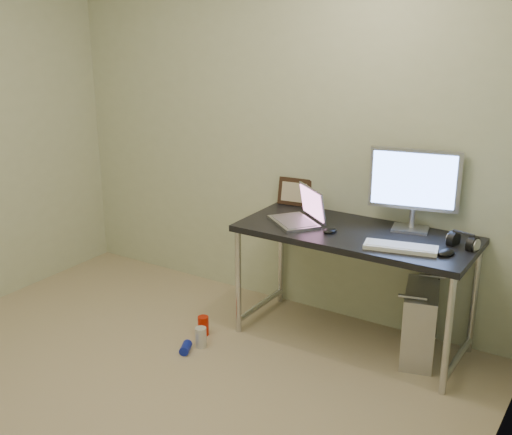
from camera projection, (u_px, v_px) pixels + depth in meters
The scene contains 18 objects.
floor at pixel (110, 418), 3.37m from camera, with size 3.50×3.50×0.00m, color tan.
wall_back at pixel (280, 131), 4.39m from camera, with size 3.50×0.02×2.50m, color beige.
wall_right at pixel (474, 265), 2.09m from camera, with size 0.02×3.50×2.50m, color beige.
desk at pixel (355, 245), 3.95m from camera, with size 1.45×0.63×0.75m.
tower_computer at pixel (420, 323), 3.90m from camera, with size 0.30×0.47×0.48m.
cable_a at pixel (426, 283), 4.05m from camera, with size 0.01×0.01×0.70m, color black.
cable_b at pixel (439, 290), 3.99m from camera, with size 0.01×0.01×0.72m, color black.
can_red at pixel (203, 326), 4.21m from camera, with size 0.07×0.07×0.13m, color red.
can_white at pixel (201, 337), 4.06m from camera, with size 0.07×0.07×0.13m, color silver.
can_blue at pixel (186, 348), 4.01m from camera, with size 0.06×0.06×0.11m, color #1221AE.
laptop at pixel (301, 215), 4.07m from camera, with size 0.42×0.41×0.23m.
monitor at pixel (414, 183), 3.86m from camera, with size 0.54×0.20×0.51m.
keyboard at pixel (401, 247), 3.62m from camera, with size 0.41×0.13×0.02m, color white.
mouse_right at pixel (446, 251), 3.54m from camera, with size 0.08×0.12×0.04m, color black.
mouse_left at pixel (330, 229), 3.90m from camera, with size 0.07×0.11×0.04m, color black.
headphones at pixel (463, 242), 3.66m from camera, with size 0.18×0.11×0.11m.
picture_frame at pixel (295, 192), 4.42m from camera, with size 0.24×0.03×0.19m, color black.
webcam at pixel (319, 198), 4.28m from camera, with size 0.05×0.04×0.12m.
Camera 1 is at (2.18, -2.02, 2.05)m, focal length 45.00 mm.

